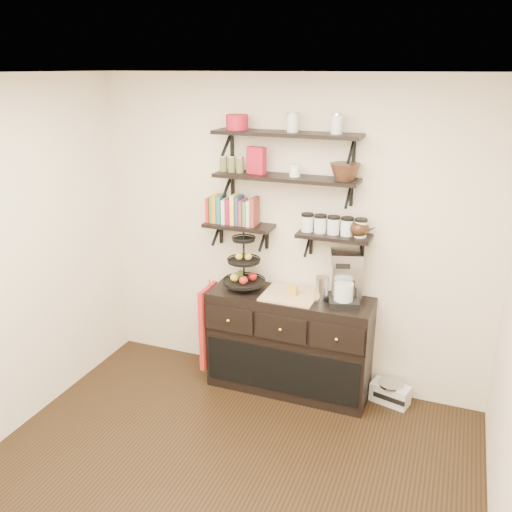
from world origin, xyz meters
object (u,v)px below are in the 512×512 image
object	(u,v)px
fruit_stand	(244,269)
coffee_maker	(346,278)
sideboard	(289,343)
radio	(390,393)

from	to	relation	value
fruit_stand	coffee_maker	size ratio (longest dim) A/B	1.19
fruit_stand	coffee_maker	world-z (taller)	fruit_stand
sideboard	fruit_stand	size ratio (longest dim) A/B	2.61
sideboard	coffee_maker	world-z (taller)	coffee_maker
coffee_maker	radio	bearing A→B (deg)	-7.73
coffee_maker	sideboard	bearing A→B (deg)	167.48
sideboard	fruit_stand	distance (m)	0.76
fruit_stand	radio	world-z (taller)	fruit_stand
fruit_stand	coffee_maker	bearing A→B (deg)	1.74
fruit_stand	radio	bearing A→B (deg)	4.01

